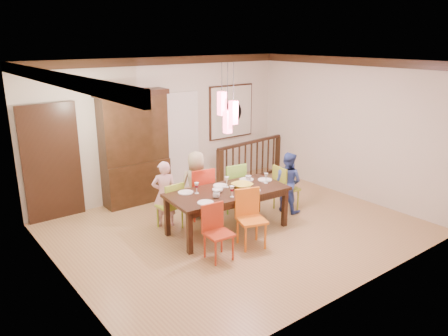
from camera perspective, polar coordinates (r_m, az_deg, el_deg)
floor at (r=7.90m, az=1.77°, el=-7.86°), size 6.00×6.00×0.00m
ceiling at (r=7.19m, az=1.98°, el=13.65°), size 6.00×6.00×0.00m
wall_back at (r=9.43m, az=-7.84°, el=5.35°), size 6.00×0.00×6.00m
wall_left at (r=6.05m, az=-20.73°, el=-2.06°), size 0.00×5.00×5.00m
wall_right at (r=9.55m, az=15.99°, el=5.01°), size 0.00×5.00×5.00m
crown_molding at (r=7.20m, az=1.97°, el=13.01°), size 6.00×5.00×0.16m
panel_door at (r=8.58m, az=-21.57°, el=0.43°), size 1.04×0.07×2.24m
white_doorway at (r=9.66m, az=-5.84°, el=3.26°), size 0.97×0.05×2.22m
painting at (r=10.36m, az=0.96°, el=7.37°), size 1.25×0.06×1.25m
pendant_cluster at (r=7.19m, az=0.47°, el=7.29°), size 0.27×0.21×1.14m
dining_table at (r=7.56m, az=0.44°, el=-3.54°), size 2.17×1.11×0.75m
chair_far_left at (r=7.79m, az=-7.15°, el=-4.41°), size 0.41×0.41×0.86m
chair_far_mid at (r=8.17m, az=-3.23°, el=-2.72°), size 0.53×0.53×0.99m
chair_far_right at (r=8.51m, az=0.91°, el=-1.99°), size 0.49×0.49×0.97m
chair_near_left at (r=6.67m, az=-0.70°, el=-8.03°), size 0.41×0.41×0.86m
chair_near_mid at (r=7.06m, az=3.63°, el=-6.21°), size 0.53×0.53×0.94m
chair_end_right at (r=8.62m, az=8.18°, el=-2.17°), size 0.45×0.45×0.91m
china_hutch at (r=8.95m, az=-11.60°, el=2.61°), size 1.45×0.46×2.30m
balustrade at (r=10.35m, az=3.57°, el=1.08°), size 2.15×0.30×0.96m
person_far_left at (r=7.85m, az=-7.79°, el=-3.38°), size 0.52×0.44×1.21m
person_far_mid at (r=8.18m, az=-3.62°, el=-2.20°), size 0.73×0.60×1.28m
person_end_right at (r=8.55m, az=8.32°, el=-1.82°), size 0.58×0.67×1.19m
serving_bowl at (r=7.65m, az=2.38°, el=-2.31°), size 0.35×0.35×0.08m
small_bowl at (r=7.44m, az=-0.84°, el=-2.96°), size 0.23×0.23×0.06m
cup_left at (r=7.17m, az=-1.02°, el=-3.57°), size 0.12×0.12×0.09m
cup_right at (r=8.02m, az=3.21°, el=-1.34°), size 0.13×0.13×0.10m
plate_far_left at (r=7.44m, az=-5.03°, el=-3.19°), size 0.26×0.26×0.01m
plate_far_mid at (r=7.75m, az=-0.48°, el=-2.31°), size 0.26×0.26×0.01m
plate_far_right at (r=8.09m, az=2.97°, el=-1.50°), size 0.26×0.26×0.01m
plate_near_left at (r=6.98m, az=-2.44°, el=-4.53°), size 0.26×0.26×0.01m
plate_near_mid at (r=7.54m, az=3.80°, el=-2.91°), size 0.26×0.26×0.01m
plate_end_right at (r=8.10m, az=5.37°, el=-1.54°), size 0.26×0.26×0.01m
wine_glass_a at (r=7.38m, az=-3.59°, el=-2.62°), size 0.08×0.08×0.19m
wine_glass_b at (r=7.66m, az=0.36°, el=-1.84°), size 0.08×0.08×0.19m
wine_glass_c at (r=7.20m, az=1.05°, el=-3.09°), size 0.08×0.08×0.19m
wine_glass_d at (r=7.90m, az=5.51°, el=-1.33°), size 0.08×0.08×0.19m
napkin at (r=7.26m, az=2.26°, el=-3.66°), size 0.18×0.14×0.01m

